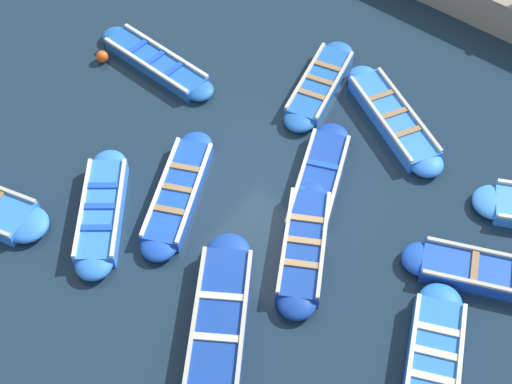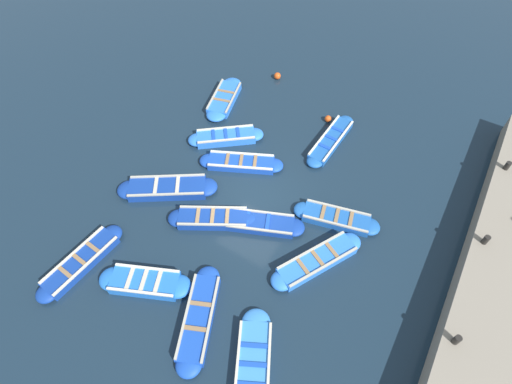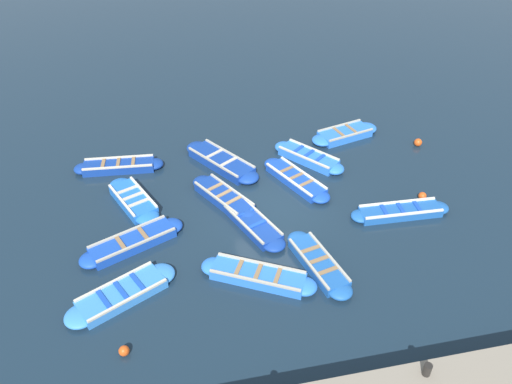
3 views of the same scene
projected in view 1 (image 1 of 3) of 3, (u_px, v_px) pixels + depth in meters
ground_plane at (266, 186)px, 15.85m from camera, size 120.00×120.00×0.00m
boat_far_corner at (320, 85)px, 17.51m from camera, size 3.41×1.56×0.37m
boat_alongside at (434, 357)px, 13.25m from camera, size 3.30×2.12×0.44m
boat_centre at (493, 275)px, 14.32m from camera, size 2.22×3.71×0.40m
boat_outer_right at (393, 118)px, 16.83m from camera, size 2.46×3.68×0.40m
boat_outer_left at (156, 62)px, 18.00m from camera, size 0.89×3.74×0.36m
boat_stern_in at (220, 321)px, 13.69m from camera, size 3.87×3.00×0.43m
boat_drifting at (178, 193)px, 15.55m from camera, size 3.57×2.25×0.37m
boat_broadside at (318, 182)px, 15.73m from camera, size 3.63×2.14×0.36m
boat_mid_row at (304, 246)px, 14.72m from camera, size 3.37×2.40×0.41m
boat_inner_gap at (102, 211)px, 15.23m from camera, size 3.13×2.72×0.42m
buoy_orange_near at (102, 57)px, 18.12m from camera, size 0.31×0.31×0.31m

